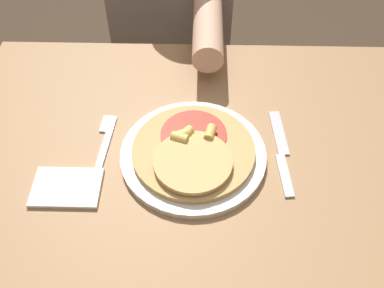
{
  "coord_description": "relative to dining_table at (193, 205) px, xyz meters",
  "views": [
    {
      "loc": [
        0.01,
        -0.53,
        1.45
      ],
      "look_at": [
        -0.0,
        0.03,
        0.8
      ],
      "focal_mm": 42.0,
      "sensor_mm": 36.0,
      "label": 1
    }
  ],
  "objects": [
    {
      "name": "dining_table",
      "position": [
        0.0,
        0.0,
        0.0
      ],
      "size": [
        0.98,
        0.78,
        0.76
      ],
      "color": "#9E754C",
      "rests_on": "ground_plane"
    },
    {
      "name": "plate",
      "position": [
        -0.0,
        0.03,
        0.14
      ],
      "size": [
        0.29,
        0.29,
        0.01
      ],
      "color": "silver",
      "rests_on": "dining_table"
    },
    {
      "name": "pizza",
      "position": [
        -0.0,
        0.02,
        0.16
      ],
      "size": [
        0.24,
        0.24,
        0.04
      ],
      "color": "tan",
      "rests_on": "plate"
    },
    {
      "name": "fork",
      "position": [
        -0.18,
        0.06,
        0.14
      ],
      "size": [
        0.03,
        0.18,
        0.0
      ],
      "color": "silver",
      "rests_on": "dining_table"
    },
    {
      "name": "knife",
      "position": [
        0.18,
        0.04,
        0.14
      ],
      "size": [
        0.03,
        0.22,
        0.0
      ],
      "color": "silver",
      "rests_on": "dining_table"
    },
    {
      "name": "napkin",
      "position": [
        -0.23,
        -0.06,
        0.14
      ],
      "size": [
        0.13,
        0.09,
        0.01
      ],
      "color": "silver",
      "rests_on": "dining_table"
    },
    {
      "name": "person_diner",
      "position": [
        -0.07,
        0.64,
        0.05
      ],
      "size": [
        0.35,
        0.52,
        1.15
      ],
      "color": "#2D2D38",
      "rests_on": "ground_plane"
    }
  ]
}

